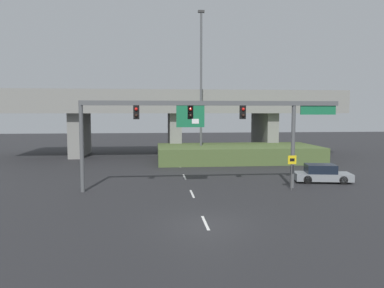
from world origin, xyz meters
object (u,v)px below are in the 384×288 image
speed_limit_sign (292,167)px  highway_light_pole_near (201,83)px  signal_gantry (207,117)px  parked_sedan_near_right (322,174)px

speed_limit_sign → highway_light_pole_near: bearing=105.1°
highway_light_pole_near → signal_gantry: bearing=-95.6°
signal_gantry → speed_limit_sign: 6.90m
speed_limit_sign → highway_light_pole_near: size_ratio=0.15×
highway_light_pole_near → parked_sedan_near_right: 17.54m
parked_sedan_near_right → speed_limit_sign: bearing=-131.2°
signal_gantry → speed_limit_sign: signal_gantry is taller
signal_gantry → speed_limit_sign: (5.89, -0.88, -3.49)m
speed_limit_sign → highway_light_pole_near: (-4.39, 16.28, 6.97)m
speed_limit_sign → parked_sedan_near_right: (3.48, 2.78, -0.99)m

